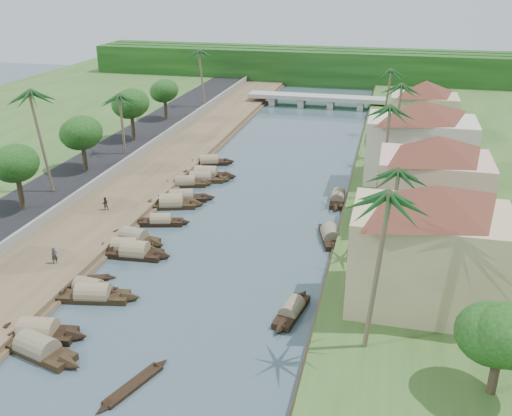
% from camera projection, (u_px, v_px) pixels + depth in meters
% --- Properties ---
extents(ground, '(220.00, 220.00, 0.00)m').
position_uv_depth(ground, '(207.00, 276.00, 52.60)').
color(ground, '#3A4E57').
rests_on(ground, ground).
extents(left_bank, '(10.00, 180.00, 0.80)m').
position_uv_depth(left_bank, '(137.00, 185.00, 73.83)').
color(left_bank, brown).
rests_on(left_bank, ground).
extents(right_bank, '(16.00, 180.00, 1.20)m').
position_uv_depth(right_bank, '(416.00, 208.00, 66.18)').
color(right_bank, '#305421').
rests_on(right_bank, ground).
extents(road, '(8.00, 180.00, 1.40)m').
position_uv_depth(road, '(78.00, 177.00, 75.56)').
color(road, black).
rests_on(road, ground).
extents(retaining_wall, '(0.40, 180.00, 1.10)m').
position_uv_depth(retaining_wall, '(107.00, 175.00, 74.38)').
color(retaining_wall, slate).
rests_on(retaining_wall, left_bank).
extents(treeline, '(120.00, 14.00, 8.00)m').
position_uv_depth(treeline, '(333.00, 66.00, 140.67)').
color(treeline, black).
rests_on(treeline, ground).
extents(bridge, '(28.00, 4.00, 2.40)m').
position_uv_depth(bridge, '(316.00, 99.00, 116.46)').
color(bridge, '#9C9D93').
rests_on(bridge, ground).
extents(building_near, '(14.85, 14.85, 10.20)m').
position_uv_depth(building_near, '(429.00, 245.00, 44.23)').
color(building_near, '#CAB287').
rests_on(building_near, right_bank).
extents(building_mid, '(14.11, 14.11, 9.70)m').
position_uv_depth(building_mid, '(433.00, 181.00, 58.45)').
color(building_mid, '#CC9990').
rests_on(building_mid, right_bank).
extents(building_far, '(15.59, 15.59, 10.20)m').
position_uv_depth(building_far, '(420.00, 141.00, 71.11)').
color(building_far, beige).
rests_on(building_far, right_bank).
extents(building_distant, '(12.62, 12.62, 9.20)m').
position_uv_depth(building_distant, '(423.00, 110.00, 89.01)').
color(building_distant, '#CAB287').
rests_on(building_distant, right_bank).
extents(sampan_0, '(8.91, 4.05, 2.29)m').
position_uv_depth(sampan_0, '(38.00, 349.00, 41.89)').
color(sampan_0, black).
rests_on(sampan_0, ground).
extents(sampan_1, '(8.19, 2.81, 2.37)m').
position_uv_depth(sampan_1, '(39.00, 332.00, 43.79)').
color(sampan_1, black).
rests_on(sampan_1, ground).
extents(sampan_2, '(8.56, 3.13, 2.21)m').
position_uv_depth(sampan_2, '(94.00, 295.00, 48.77)').
color(sampan_2, black).
rests_on(sampan_2, ground).
extents(sampan_3, '(7.06, 2.14, 1.92)m').
position_uv_depth(sampan_3, '(89.00, 288.00, 49.85)').
color(sampan_3, black).
rests_on(sampan_3, ground).
extents(sampan_4, '(7.46, 2.73, 2.10)m').
position_uv_depth(sampan_4, '(125.00, 248.00, 57.06)').
color(sampan_4, black).
rests_on(sampan_4, ground).
extents(sampan_5, '(7.65, 2.40, 2.39)m').
position_uv_depth(sampan_5, '(135.00, 252.00, 56.11)').
color(sampan_5, black).
rests_on(sampan_5, ground).
extents(sampan_6, '(7.69, 3.06, 2.24)m').
position_uv_depth(sampan_6, '(134.00, 238.00, 59.09)').
color(sampan_6, black).
rests_on(sampan_6, ground).
extents(sampan_7, '(6.79, 2.90, 1.83)m').
position_uv_depth(sampan_7, '(161.00, 221.00, 63.05)').
color(sampan_7, black).
rests_on(sampan_7, ground).
extents(sampan_8, '(8.22, 4.16, 2.45)m').
position_uv_depth(sampan_8, '(171.00, 204.00, 67.74)').
color(sampan_8, black).
rests_on(sampan_8, ground).
extents(sampan_9, '(8.62, 4.24, 2.16)m').
position_uv_depth(sampan_9, '(182.00, 198.00, 69.57)').
color(sampan_9, black).
rests_on(sampan_9, ground).
extents(sampan_10, '(7.54, 3.83, 2.07)m').
position_uv_depth(sampan_10, '(185.00, 183.00, 74.23)').
color(sampan_10, black).
rests_on(sampan_10, ground).
extents(sampan_11, '(8.92, 3.20, 2.47)m').
position_uv_depth(sampan_11, '(206.00, 175.00, 77.24)').
color(sampan_11, black).
rests_on(sampan_11, ground).
extents(sampan_12, '(8.55, 3.29, 2.03)m').
position_uv_depth(sampan_12, '(201.00, 179.00, 75.85)').
color(sampan_12, black).
rests_on(sampan_12, ground).
extents(sampan_13, '(7.78, 4.32, 2.13)m').
position_uv_depth(sampan_13, '(209.00, 162.00, 82.47)').
color(sampan_13, black).
rests_on(sampan_13, ground).
extents(sampan_14, '(2.62, 7.29, 1.80)m').
position_uv_depth(sampan_14, '(292.00, 311.00, 46.61)').
color(sampan_14, black).
rests_on(sampan_14, ground).
extents(sampan_15, '(3.65, 8.04, 2.13)m').
position_uv_depth(sampan_15, '(331.00, 236.00, 59.59)').
color(sampan_15, black).
rests_on(sampan_15, ground).
extents(sampan_16, '(1.88, 7.89, 1.95)m').
position_uv_depth(sampan_16, '(337.00, 198.00, 69.40)').
color(sampan_16, black).
rests_on(sampan_16, ground).
extents(canoe_0, '(3.24, 6.68, 0.90)m').
position_uv_depth(canoe_0, '(134.00, 385.00, 38.69)').
color(canoe_0, black).
rests_on(canoe_0, ground).
extents(canoe_1, '(5.13, 2.59, 0.84)m').
position_uv_depth(canoe_1, '(88.00, 279.00, 51.97)').
color(canoe_1, black).
rests_on(canoe_1, ground).
extents(canoe_2, '(6.09, 1.49, 0.88)m').
position_uv_depth(canoe_2, '(198.00, 179.00, 76.67)').
color(canoe_2, black).
rests_on(canoe_2, ground).
extents(palm_0, '(3.20, 3.20, 13.29)m').
position_uv_depth(palm_0, '(380.00, 198.00, 36.47)').
color(palm_0, brown).
rests_on(palm_0, ground).
extents(palm_1, '(3.20, 3.20, 10.18)m').
position_uv_depth(palm_1, '(395.00, 173.00, 50.11)').
color(palm_1, brown).
rests_on(palm_1, ground).
extents(palm_2, '(3.20, 3.20, 12.34)m').
position_uv_depth(palm_2, '(390.00, 110.00, 63.55)').
color(palm_2, brown).
rests_on(palm_2, ground).
extents(palm_3, '(3.20, 3.20, 11.94)m').
position_uv_depth(palm_3, '(400.00, 87.00, 77.86)').
color(palm_3, brown).
rests_on(palm_3, ground).
extents(palm_5, '(3.20, 3.20, 13.53)m').
position_uv_depth(palm_5, '(37.00, 95.00, 64.42)').
color(palm_5, brown).
rests_on(palm_5, ground).
extents(palm_6, '(3.20, 3.20, 10.00)m').
position_uv_depth(palm_6, '(120.00, 97.00, 79.74)').
color(palm_6, brown).
rests_on(palm_6, ground).
extents(palm_7, '(3.20, 3.20, 11.26)m').
position_uv_depth(palm_7, '(388.00, 71.00, 93.55)').
color(palm_7, brown).
rests_on(palm_7, ground).
extents(palm_8, '(3.20, 3.20, 12.13)m').
position_uv_depth(palm_8, '(202.00, 52.00, 107.26)').
color(palm_8, brown).
rests_on(palm_8, ground).
extents(tree_2, '(4.86, 4.86, 7.32)m').
position_uv_depth(tree_2, '(16.00, 164.00, 61.84)').
color(tree_2, '#473728').
rests_on(tree_2, ground).
extents(tree_3, '(5.19, 5.19, 7.15)m').
position_uv_depth(tree_3, '(82.00, 133.00, 74.49)').
color(tree_3, '#473728').
rests_on(tree_3, ground).
extents(tree_4, '(5.32, 5.32, 7.83)m').
position_uv_depth(tree_4, '(131.00, 104.00, 87.77)').
color(tree_4, '#473728').
rests_on(tree_4, ground).
extents(tree_5, '(4.57, 4.57, 6.90)m').
position_uv_depth(tree_5, '(164.00, 91.00, 100.16)').
color(tree_5, '#473728').
rests_on(tree_5, ground).
extents(tree_6, '(4.37, 4.37, 7.04)m').
position_uv_depth(tree_6, '(460.00, 137.00, 73.02)').
color(tree_6, '#473728').
rests_on(tree_6, ground).
extents(tree_7, '(4.64, 4.64, 6.35)m').
position_uv_depth(tree_7, '(502.00, 335.00, 34.75)').
color(tree_7, '#473728').
rests_on(tree_7, ground).
extents(person_near, '(0.68, 0.67, 1.57)m').
position_uv_depth(person_near, '(54.00, 256.00, 52.97)').
color(person_near, '#292A31').
rests_on(person_near, left_bank).
extents(person_far, '(0.93, 0.87, 1.51)m').
position_uv_depth(person_far, '(105.00, 203.00, 64.84)').
color(person_far, '#2C271F').
rests_on(person_far, left_bank).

